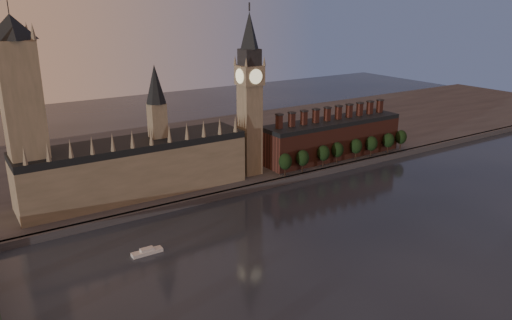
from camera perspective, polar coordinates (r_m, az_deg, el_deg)
The scene contains 15 objects.
ground at distance 243.83m, azimuth 11.44°, elevation -9.88°, with size 900.00×900.00×0.00m, color black.
north_bank at distance 380.38m, azimuth -7.47°, elevation 0.77°, with size 900.00×182.00×4.00m.
palace_of_westminster at distance 295.44m, azimuth -13.51°, elevation -0.53°, with size 130.00×30.30×74.00m.
victoria_tower at distance 273.88m, azimuth -25.08°, elevation 4.99°, with size 24.00×24.00×108.00m.
big_ben at distance 314.20m, azimuth -0.73°, elevation 7.65°, with size 15.00×15.00×107.00m.
chimney_block at distance 364.04m, azimuth 8.65°, elevation 2.54°, with size 110.00×25.00×37.00m.
embankment_tree_0 at distance 320.42m, azimuth 3.36°, elevation -0.18°, with size 8.60×8.60×14.88m.
embankment_tree_1 at distance 328.66m, azimuth 5.35°, elevation 0.24°, with size 8.60×8.60×14.88m.
embankment_tree_2 at distance 340.92m, azimuth 7.71°, elevation 0.79°, with size 8.60×8.60×14.88m.
embankment_tree_3 at distance 350.05m, azimuth 9.28°, elevation 1.16°, with size 8.60×8.60×14.88m.
embankment_tree_4 at distance 361.16m, azimuth 11.37°, elevation 1.56°, with size 8.60×8.60×14.88m.
embankment_tree_5 at distance 370.44m, azimuth 13.06°, elevation 1.85°, with size 8.60×8.60×14.88m.
embankment_tree_6 at distance 382.24m, azimuth 14.90°, elevation 2.19°, with size 8.60×8.60×14.88m.
embankment_tree_7 at distance 393.92m, azimuth 16.24°, elevation 2.53°, with size 8.60×8.60×14.88m.
river_boat at distance 239.40m, azimuth -12.34°, elevation -10.19°, with size 14.41×4.20×2.88m.
Camera 1 is at (-155.42, -151.58, 110.99)m, focal length 35.00 mm.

